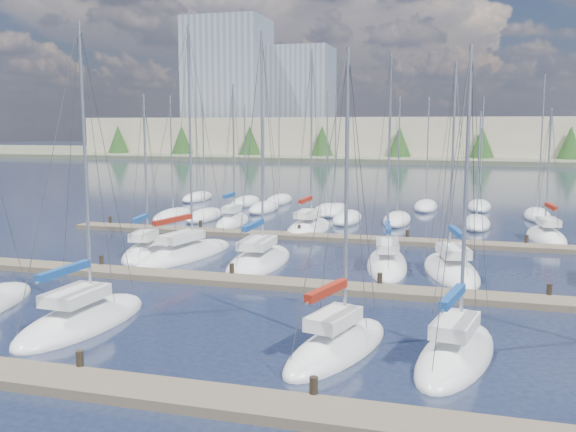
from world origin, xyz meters
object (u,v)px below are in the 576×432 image
(sailboat_h, at_px, (146,253))
(sailboat_k, at_px, (387,264))
(sailboat_q, at_px, (546,237))
(sailboat_n, at_px, (233,222))
(sailboat_l, at_px, (451,270))
(sailboat_c, at_px, (82,320))
(sailboat_o, at_px, (309,228))
(sailboat_i, at_px, (185,254))
(sailboat_j, at_px, (259,261))
(sailboat_e, at_px, (456,354))
(sailboat_d, at_px, (337,347))

(sailboat_h, bearing_deg, sailboat_k, -6.42)
(sailboat_q, xyz_separation_m, sailboat_n, (-24.53, 0.39, 0.03))
(sailboat_l, bearing_deg, sailboat_c, -149.49)
(sailboat_c, distance_m, sailboat_o, 26.25)
(sailboat_i, height_order, sailboat_o, sailboat_i)
(sailboat_k, height_order, sailboat_q, sailboat_k)
(sailboat_j, distance_m, sailboat_n, 15.74)
(sailboat_c, relative_size, sailboat_q, 1.29)
(sailboat_e, xyz_separation_m, sailboat_l, (-0.63, 13.72, -0.01))
(sailboat_q, height_order, sailboat_j, sailboat_j)
(sailboat_j, bearing_deg, sailboat_i, 171.27)
(sailboat_q, distance_m, sailboat_j, 22.14)
(sailboat_i, bearing_deg, sailboat_k, 14.27)
(sailboat_j, xyz_separation_m, sailboat_e, (11.77, -13.01, 0.01))
(sailboat_q, bearing_deg, sailboat_c, -135.02)
(sailboat_o, bearing_deg, sailboat_e, -64.24)
(sailboat_q, relative_size, sailboat_e, 0.87)
(sailboat_i, bearing_deg, sailboat_o, 79.09)
(sailboat_c, distance_m, sailboat_l, 20.08)
(sailboat_e, bearing_deg, sailboat_j, 142.86)
(sailboat_i, bearing_deg, sailboat_d, -36.81)
(sailboat_i, relative_size, sailboat_n, 1.23)
(sailboat_k, height_order, sailboat_d, sailboat_k)
(sailboat_q, bearing_deg, sailboat_h, -159.26)
(sailboat_j, bearing_deg, sailboat_n, 115.37)
(sailboat_j, bearing_deg, sailboat_e, -49.31)
(sailboat_n, bearing_deg, sailboat_i, -84.86)
(sailboat_e, height_order, sailboat_n, sailboat_n)
(sailboat_o, height_order, sailboat_l, sailboat_o)
(sailboat_j, bearing_deg, sailboat_q, 36.64)
(sailboat_e, relative_size, sailboat_l, 0.94)
(sailboat_c, relative_size, sailboat_o, 0.89)
(sailboat_h, relative_size, sailboat_e, 0.93)
(sailboat_k, xyz_separation_m, sailboat_i, (-12.60, -0.68, 0.00))
(sailboat_o, bearing_deg, sailboat_q, 3.55)
(sailboat_e, bearing_deg, sailboat_q, 88.75)
(sailboat_d, bearing_deg, sailboat_i, 147.15)
(sailboat_c, height_order, sailboat_q, sailboat_c)
(sailboat_e, xyz_separation_m, sailboat_i, (-16.92, 13.67, 0.01))
(sailboat_n, height_order, sailboat_l, sailboat_l)
(sailboat_e, bearing_deg, sailboat_n, 135.62)
(sailboat_q, height_order, sailboat_e, sailboat_e)
(sailboat_j, height_order, sailboat_e, sailboat_j)
(sailboat_h, height_order, sailboat_o, sailboat_o)
(sailboat_k, bearing_deg, sailboat_n, 130.82)
(sailboat_j, relative_size, sailboat_e, 1.23)
(sailboat_q, relative_size, sailboat_d, 0.87)
(sailboat_j, xyz_separation_m, sailboat_n, (-7.10, 14.05, 0.02))
(sailboat_h, relative_size, sailboat_j, 0.76)
(sailboat_j, relative_size, sailboat_i, 0.95)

